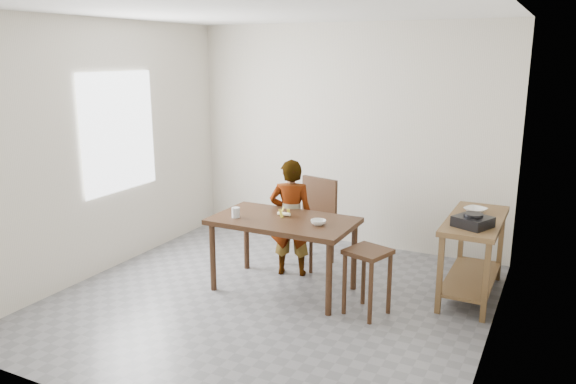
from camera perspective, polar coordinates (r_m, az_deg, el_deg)
The scene contains 17 objects.
floor at distance 5.58m, azimuth -1.88°, elevation -11.12°, with size 4.00×4.00×0.04m, color slate.
ceiling at distance 5.07m, azimuth -2.13°, elevation 18.21°, with size 4.00×4.00×0.04m, color white.
wall_back at distance 6.97m, azimuth 6.01°, elevation 5.66°, with size 4.00×0.04×2.70m, color beige.
wall_front at distance 3.56m, azimuth -17.76°, elevation -2.88°, with size 4.00×0.04×2.70m, color beige.
wall_left at distance 6.36m, azimuth -18.25°, elevation 4.25°, with size 0.04×4.00×2.70m, color beige.
wall_right at distance 4.56m, azimuth 20.89°, elevation 0.46°, with size 0.04×4.00×2.70m, color beige.
window_pane at distance 6.44m, azimuth -16.79°, elevation 5.83°, with size 0.02×1.10×1.30m, color white.
dining_table at distance 5.67m, azimuth -0.46°, elevation -6.36°, with size 1.40×0.80×0.75m, color #352012, non-canonical shape.
prep_counter at distance 5.81m, azimuth 18.22°, elevation -6.31°, with size 0.50×1.20×0.80m, color brown, non-canonical shape.
child at distance 5.99m, azimuth 0.31°, elevation -2.63°, with size 0.46×0.30×1.27m, color white.
dining_chair at distance 6.33m, azimuth 2.04°, elevation -3.15°, with size 0.47×0.47×0.97m, color #352012, non-canonical shape.
stool at distance 5.23m, azimuth 8.02°, elevation -9.02°, with size 0.35×0.35×0.62m, color #352012, non-canonical shape.
glass_tumbler at distance 5.60m, azimuth -5.33°, elevation -2.08°, with size 0.08×0.08×0.10m, color silver.
small_bowl at distance 5.36m, azimuth 3.10°, elevation -3.09°, with size 0.15×0.15×0.05m, color silver.
banana at distance 5.63m, azimuth -0.43°, elevation -2.19°, with size 0.16×0.12×0.06m, color #F8D05C, non-canonical shape.
serving_bowl at distance 5.88m, azimuth 18.51°, elevation -1.76°, with size 0.21×0.21×0.05m, color silver.
gas_burner at distance 5.39m, azimuth 18.26°, elevation -2.87°, with size 0.29×0.29×0.10m, color black.
Camera 1 is at (2.42, -4.43, 2.34)m, focal length 35.00 mm.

